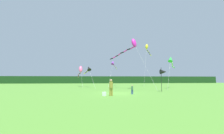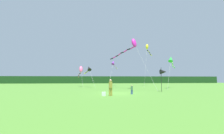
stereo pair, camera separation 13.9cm
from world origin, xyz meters
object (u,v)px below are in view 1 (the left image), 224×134
at_px(person_child, 132,89).
at_px(kite_magenta, 131,45).
at_px(cooler_box, 104,94).
at_px(kite_rainbow, 80,70).
at_px(kite_yellow, 147,48).
at_px(kite_purple, 113,63).
at_px(banner_flag_pole, 163,72).
at_px(kite_green, 171,60).
at_px(person_adult, 111,87).
at_px(kite_black, 88,69).

height_order(person_child, kite_magenta, kite_magenta).
xyz_separation_m(cooler_box, kite_rainbow, (-4.67, 18.24, 3.65)).
height_order(person_child, cooler_box, person_child).
bearing_deg(kite_yellow, kite_purple, -179.93).
relative_size(person_child, kite_magenta, 0.11).
distance_m(person_child, kite_purple, 20.38).
height_order(banner_flag_pole, kite_purple, kite_purple).
bearing_deg(kite_purple, kite_green, -47.09).
bearing_deg(person_adult, kite_yellow, 60.44).
bearing_deg(person_child, kite_yellow, 64.75).
distance_m(banner_flag_pole, kite_magenta, 8.01).
height_order(banner_flag_pole, kite_black, kite_black).
bearing_deg(banner_flag_pole, kite_magenta, 122.51).
distance_m(banner_flag_pole, kite_black, 16.20).
distance_m(kite_purple, kite_yellow, 10.16).
height_order(kite_purple, kite_green, kite_purple).
xyz_separation_m(person_child, kite_magenta, (1.99, 8.10, 7.24)).
height_order(cooler_box, kite_green, kite_green).
bearing_deg(banner_flag_pole, kite_rainbow, 133.20).
distance_m(kite_green, kite_yellow, 11.68).
xyz_separation_m(kite_purple, kite_rainbow, (-8.10, -2.65, -1.99)).
bearing_deg(kite_yellow, kite_black, -160.92).
relative_size(cooler_box, kite_rainbow, 0.05).
bearing_deg(cooler_box, kite_green, 37.69).
height_order(person_adult, kite_rainbow, kite_rainbow).
xyz_separation_m(cooler_box, banner_flag_pole, (8.63, 4.08, 2.56)).
height_order(kite_black, kite_rainbow, kite_rainbow).
distance_m(person_child, kite_green, 14.32).
bearing_deg(kite_rainbow, kite_green, -23.91).
distance_m(person_adult, kite_green, 16.86).
relative_size(banner_flag_pole, kite_black, 0.49).
bearing_deg(kite_magenta, kite_rainbow, 138.13).
bearing_deg(kite_black, kite_magenta, -38.44).
distance_m(person_adult, kite_black, 16.31).
height_order(person_child, kite_rainbow, kite_rainbow).
xyz_separation_m(banner_flag_pole, kite_yellow, (3.97, 16.83, 7.44)).
height_order(cooler_box, kite_purple, kite_purple).
height_order(cooler_box, banner_flag_pole, banner_flag_pole).
xyz_separation_m(kite_purple, kite_green, (9.87, -10.62, -0.44)).
bearing_deg(person_adult, person_child, 25.70).
bearing_deg(kite_green, person_child, -137.74).
xyz_separation_m(cooler_box, kite_green, (13.30, 10.28, 5.21)).
height_order(person_adult, kite_green, kite_green).
bearing_deg(person_child, banner_flag_pole, 28.39).
bearing_deg(kite_green, kite_magenta, -173.03).
bearing_deg(kite_black, kite_purple, 40.87).
relative_size(cooler_box, kite_green, 0.06).
bearing_deg(kite_black, person_child, -67.50).
relative_size(kite_green, kite_yellow, 0.58).
xyz_separation_m(kite_purple, kite_yellow, (9.18, 0.01, 4.36)).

